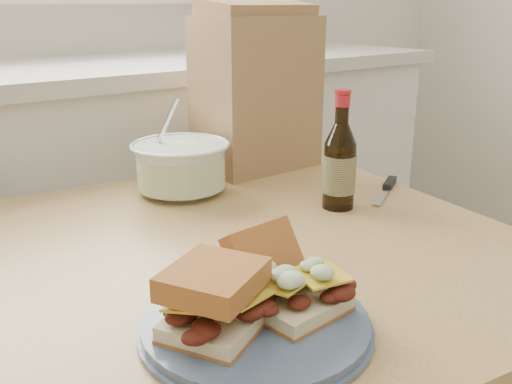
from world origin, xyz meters
TOP-DOWN VIEW (x-y plane):
  - cabinet_run at (-0.00, 1.70)m, footprint 2.50×0.64m
  - dining_table at (0.01, 0.83)m, footprint 1.00×1.00m
  - plate at (-0.15, 0.62)m, footprint 0.27×0.27m
  - sandwich_left at (-0.20, 0.63)m, footprint 0.14×0.13m
  - sandwich_right at (-0.10, 0.62)m, footprint 0.11×0.15m
  - coleslaw_bowl at (0.05, 1.12)m, footprint 0.20×0.20m
  - beer_bottle at (0.24, 0.86)m, footprint 0.06×0.06m
  - knife at (0.41, 0.88)m, footprint 0.17×0.10m
  - paper_bag at (0.30, 1.19)m, footprint 0.26×0.17m

SIDE VIEW (x-z plane):
  - cabinet_run at x=0.00m, z-range 0.00..0.94m
  - dining_table at x=0.01m, z-range 0.26..0.98m
  - knife at x=0.41m, z-range 0.73..0.74m
  - plate at x=-0.15m, z-range 0.73..0.74m
  - sandwich_right at x=-0.10m, z-range 0.73..0.82m
  - coleslaw_bowl at x=0.05m, z-range 0.68..0.88m
  - sandwich_left at x=-0.20m, z-range 0.74..0.82m
  - beer_bottle at x=0.24m, z-range 0.70..0.92m
  - paper_bag at x=0.30m, z-range 0.73..1.07m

